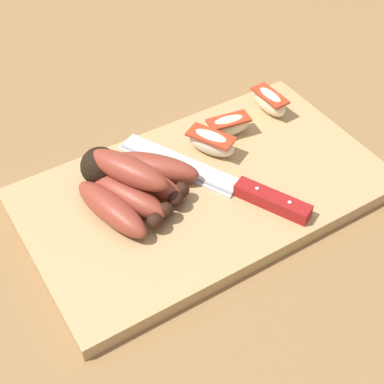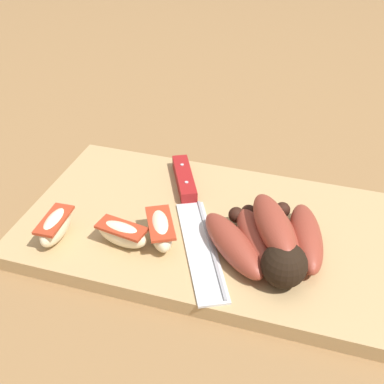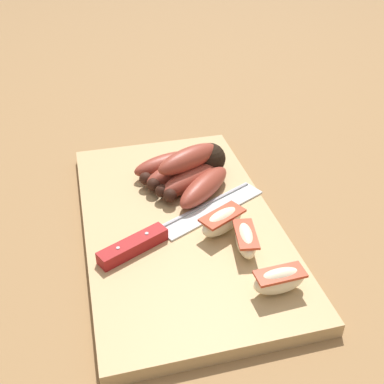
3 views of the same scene
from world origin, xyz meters
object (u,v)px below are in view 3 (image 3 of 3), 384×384
(chefs_knife, at_px, (162,232))
(apple_wedge_near, at_px, (245,239))
(banana_bunch, at_px, (189,170))
(apple_wedge_middle, at_px, (279,280))
(apple_wedge_far, at_px, (222,221))

(chefs_knife, height_order, apple_wedge_near, apple_wedge_near)
(banana_bunch, distance_m, apple_wedge_middle, 0.26)
(banana_bunch, xyz_separation_m, chefs_knife, (-0.12, 0.07, -0.02))
(banana_bunch, relative_size, apple_wedge_near, 2.41)
(chefs_knife, relative_size, apple_wedge_middle, 4.01)
(banana_bunch, height_order, apple_wedge_near, banana_bunch)
(banana_bunch, bearing_deg, chefs_knife, 151.01)
(chefs_knife, height_order, apple_wedge_far, apple_wedge_far)
(banana_bunch, xyz_separation_m, apple_wedge_middle, (-0.26, -0.05, -0.00))
(banana_bunch, bearing_deg, apple_wedge_middle, -169.67)
(chefs_knife, bearing_deg, apple_wedge_near, -117.90)
(apple_wedge_far, bearing_deg, apple_wedge_near, -155.86)
(chefs_knife, xyz_separation_m, apple_wedge_near, (-0.05, -0.10, 0.01))
(apple_wedge_near, distance_m, apple_wedge_middle, 0.08)
(apple_wedge_near, height_order, apple_wedge_far, apple_wedge_far)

